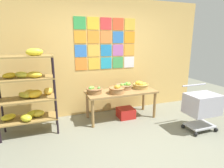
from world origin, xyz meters
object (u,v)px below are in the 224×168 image
at_px(fruit_basket_right, 117,90).
at_px(fruit_basket_back_left, 140,85).
at_px(shopping_cart, 202,105).
at_px(display_table, 121,94).
at_px(produce_crate_under_table, 126,113).
at_px(banana_shelf_unit, 29,90).
at_px(fruit_basket_back_right, 124,86).
at_px(fruit_basket_left, 94,90).

distance_m(fruit_basket_right, fruit_basket_back_left, 0.69).
xyz_separation_m(fruit_basket_right, shopping_cart, (1.39, -0.94, -0.20)).
bearing_deg(shopping_cart, fruit_basket_back_left, 128.82).
height_order(display_table, produce_crate_under_table, display_table).
xyz_separation_m(fruit_basket_right, fruit_basket_back_left, (0.66, 0.18, -0.00)).
bearing_deg(banana_shelf_unit, fruit_basket_back_right, 5.84).
height_order(fruit_basket_back_left, produce_crate_under_table, fruit_basket_back_left).
bearing_deg(fruit_basket_back_right, banana_shelf_unit, -174.16).
bearing_deg(produce_crate_under_table, shopping_cart, -42.58).
bearing_deg(fruit_basket_left, produce_crate_under_table, -5.04).
bearing_deg(produce_crate_under_table, fruit_basket_back_left, 12.31).
height_order(banana_shelf_unit, fruit_basket_right, banana_shelf_unit).
bearing_deg(fruit_basket_right, shopping_cart, -34.11).
xyz_separation_m(banana_shelf_unit, fruit_basket_right, (1.69, -0.06, -0.13)).
xyz_separation_m(banana_shelf_unit, fruit_basket_back_right, (1.98, 0.20, -0.14)).
relative_size(display_table, fruit_basket_left, 4.57).
height_order(display_table, shopping_cart, shopping_cart).
bearing_deg(banana_shelf_unit, fruit_basket_back_left, 2.85).
height_order(fruit_basket_right, fruit_basket_left, fruit_basket_right).
distance_m(fruit_basket_back_right, shopping_cart, 1.64).
bearing_deg(fruit_basket_back_right, fruit_basket_right, -137.24).
bearing_deg(fruit_basket_right, fruit_basket_back_left, 15.27).
xyz_separation_m(fruit_basket_back_left, shopping_cart, (0.72, -1.12, -0.20)).
distance_m(display_table, produce_crate_under_table, 0.46).
relative_size(display_table, shopping_cart, 1.78).
relative_size(fruit_basket_back_right, shopping_cart, 0.42).
xyz_separation_m(fruit_basket_right, fruit_basket_back_right, (0.29, 0.27, -0.01)).
relative_size(fruit_basket_right, fruit_basket_back_left, 0.90).
distance_m(display_table, shopping_cart, 1.63).
distance_m(display_table, fruit_basket_back_right, 0.24).
bearing_deg(display_table, fruit_basket_back_right, 46.74).
xyz_separation_m(banana_shelf_unit, fruit_basket_left, (1.25, 0.09, -0.14)).
bearing_deg(display_table, fruit_basket_back_left, 6.09).
height_order(produce_crate_under_table, shopping_cart, shopping_cart).
relative_size(banana_shelf_unit, shopping_cart, 1.83).
bearing_deg(fruit_basket_right, display_table, 38.97).
bearing_deg(fruit_basket_back_left, fruit_basket_left, -178.74).
height_order(fruit_basket_back_left, fruit_basket_left, fruit_basket_back_left).
bearing_deg(fruit_basket_back_right, fruit_basket_back_left, -12.91).
relative_size(fruit_basket_back_right, produce_crate_under_table, 1.02).
height_order(banana_shelf_unit, produce_crate_under_table, banana_shelf_unit).
bearing_deg(fruit_basket_left, fruit_basket_right, -19.22).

